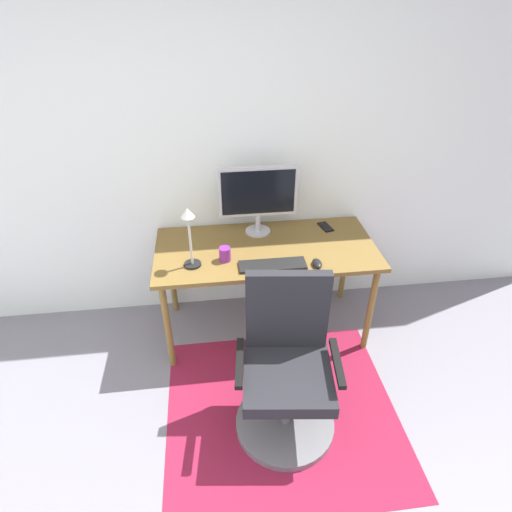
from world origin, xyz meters
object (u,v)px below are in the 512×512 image
coffee_cup (225,254)px  office_chair (286,376)px  desk (266,255)px  keyboard (273,265)px  cell_phone (325,227)px  monitor (258,194)px  computer_mouse (317,263)px  desk_lamp (189,230)px

coffee_cup → office_chair: bearing=-67.2°
desk → keyboard: 0.24m
office_chair → cell_phone: bearing=72.5°
monitor → keyboard: monitor is taller
desk → computer_mouse: computer_mouse is taller
desk_lamp → keyboard: bearing=-8.3°
monitor → cell_phone: bearing=0.2°
coffee_cup → office_chair: size_ratio=0.09×
desk → monitor: 0.43m
desk → cell_phone: size_ratio=10.77×
monitor → computer_mouse: monitor is taller
monitor → computer_mouse: 0.64m
desk → desk_lamp: (-0.50, -0.16, 0.33)m
keyboard → computer_mouse: size_ratio=4.13×
desk → coffee_cup: 0.33m
desk → office_chair: office_chair is taller
desk → coffee_cup: bearing=-156.8°
monitor → coffee_cup: monitor is taller
cell_phone → desk_lamp: size_ratio=0.34×
monitor → desk_lamp: (-0.47, -0.37, -0.04)m
keyboard → office_chair: office_chair is taller
keyboard → cell_phone: (0.47, 0.45, -0.00)m
office_chair → desk: bearing=97.3°
monitor → office_chair: size_ratio=0.55×
computer_mouse → coffee_cup: bearing=166.9°
keyboard → monitor: bearing=94.8°
keyboard → cell_phone: size_ratio=3.07×
keyboard → computer_mouse: 0.29m
keyboard → computer_mouse: computer_mouse is taller
cell_phone → monitor: bearing=166.9°
keyboard → coffee_cup: coffee_cup is taller
computer_mouse → cell_phone: bearing=68.9°
monitor → computer_mouse: size_ratio=5.22×
coffee_cup → keyboard: bearing=-19.9°
monitor → desk: bearing=-82.4°
coffee_cup → desk: bearing=23.2°
computer_mouse → keyboard: bearing=174.4°
cell_phone → keyboard: bearing=-149.6°
keyboard → desk_lamp: size_ratio=1.05×
coffee_cup → cell_phone: 0.84m
office_chair → desk_lamp: bearing=134.2°
desk → keyboard: size_ratio=3.51×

